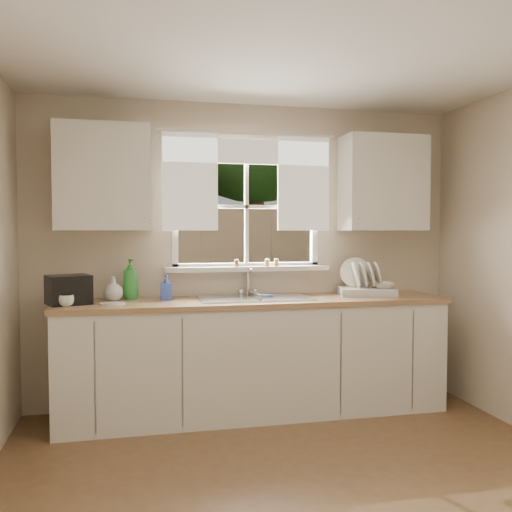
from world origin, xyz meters
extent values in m
cube|color=beige|center=(0.00, 2.00, 0.57)|extent=(3.60, 0.02, 1.15)
cube|color=beige|center=(0.00, 2.00, 2.33)|extent=(3.60, 0.02, 0.35)
cube|color=beige|center=(-1.20, 2.00, 1.65)|extent=(1.20, 0.02, 1.00)
cube|color=beige|center=(1.20, 2.00, 1.65)|extent=(1.20, 0.02, 1.00)
cube|color=silver|center=(0.00, 0.00, 2.50)|extent=(3.60, 4.00, 0.02)
cube|color=white|center=(0.00, 2.02, 1.15)|extent=(1.30, 0.06, 0.05)
cube|color=white|center=(0.00, 2.02, 2.15)|extent=(1.30, 0.06, 0.05)
cube|color=white|center=(-0.60, 2.02, 1.65)|extent=(0.05, 0.06, 1.05)
cube|color=white|center=(0.60, 2.02, 1.65)|extent=(0.05, 0.06, 1.05)
cube|color=white|center=(0.00, 2.02, 1.65)|extent=(0.03, 0.04, 1.00)
cube|color=white|center=(0.00, 2.02, 1.65)|extent=(1.20, 0.04, 0.03)
cube|color=white|center=(0.00, 1.96, 1.13)|extent=(1.38, 0.14, 0.04)
cylinder|color=white|center=(0.00, 1.94, 2.25)|extent=(1.50, 0.02, 0.02)
cube|color=white|center=(-0.48, 1.95, 1.85)|extent=(0.45, 0.02, 0.80)
cube|color=white|center=(0.48, 1.95, 1.85)|extent=(0.45, 0.02, 0.80)
cube|color=white|center=(0.00, 1.95, 2.10)|extent=(1.40, 0.02, 0.20)
cube|color=silver|center=(0.00, 1.68, 0.43)|extent=(3.00, 0.62, 0.87)
cube|color=#9C744E|center=(0.00, 1.68, 0.89)|extent=(3.04, 0.65, 0.04)
cube|color=silver|center=(-1.15, 1.82, 1.85)|extent=(0.70, 0.33, 0.80)
cube|color=silver|center=(1.15, 1.82, 1.85)|extent=(0.70, 0.33, 0.80)
cube|color=beige|center=(0.88, 1.99, 1.08)|extent=(0.08, 0.01, 0.12)
cylinder|color=brown|center=(0.16, 1.94, 1.18)|extent=(0.04, 0.04, 0.06)
cylinder|color=brown|center=(-0.10, 1.94, 1.18)|extent=(0.04, 0.04, 0.06)
cylinder|color=brown|center=(0.24, 1.94, 1.18)|extent=(0.04, 0.04, 0.06)
cube|color=#335421|center=(0.00, 7.00, -0.02)|extent=(20.00, 10.00, 0.02)
cube|color=#86654A|center=(0.00, 5.00, 0.90)|extent=(8.00, 0.10, 1.80)
cube|color=#5C1319|center=(-1.20, 8.50, 1.10)|extent=(3.00, 3.00, 2.20)
cube|color=black|center=(-1.20, 8.50, 2.35)|extent=(3.20, 3.20, 0.30)
cylinder|color=#423021|center=(1.40, 8.00, 1.60)|extent=(0.36, 0.36, 3.20)
sphere|color=#214716|center=(1.40, 8.00, 4.00)|extent=(4.00, 4.00, 4.00)
sphere|color=#214716|center=(0.30, 9.50, 4.50)|extent=(3.20, 3.20, 3.20)
cube|color=#B7B7BC|center=(0.00, 1.71, 0.83)|extent=(0.84, 0.46, 0.18)
cube|color=#B7B7BC|center=(0.00, 1.71, 0.92)|extent=(0.88, 0.50, 0.01)
cube|color=#B7B7BC|center=(0.00, 1.71, 0.89)|extent=(0.02, 0.41, 0.14)
cylinder|color=silver|center=(0.00, 1.96, 1.02)|extent=(0.03, 0.03, 0.22)
cylinder|color=silver|center=(0.00, 1.88, 1.13)|extent=(0.02, 0.18, 0.02)
sphere|color=silver|center=(-0.06, 1.96, 0.94)|extent=(0.05, 0.05, 0.05)
sphere|color=silver|center=(0.06, 1.96, 0.94)|extent=(0.05, 0.05, 0.05)
cube|color=silver|center=(0.97, 1.73, 0.94)|extent=(0.52, 0.44, 0.06)
cylinder|color=white|center=(0.92, 1.85, 1.09)|extent=(0.27, 0.14, 0.25)
cylinder|color=white|center=(0.88, 1.75, 1.08)|extent=(0.12, 0.23, 0.22)
cylinder|color=white|center=(0.94, 1.74, 1.08)|extent=(0.12, 0.23, 0.22)
cylinder|color=white|center=(0.99, 1.73, 1.08)|extent=(0.12, 0.23, 0.22)
cylinder|color=white|center=(1.05, 1.71, 1.08)|extent=(0.12, 0.23, 0.22)
imported|color=white|center=(1.09, 1.69, 0.99)|extent=(0.21, 0.21, 0.05)
imported|color=green|center=(-0.96, 1.88, 1.07)|extent=(0.16, 0.16, 0.32)
imported|color=blue|center=(-0.69, 1.79, 1.01)|extent=(0.10, 0.10, 0.20)
imported|color=beige|center=(-1.09, 1.81, 1.00)|extent=(0.19, 0.19, 0.19)
cylinder|color=beige|center=(-1.09, 1.59, 0.92)|extent=(0.19, 0.19, 0.01)
imported|color=silver|center=(-1.40, 1.55, 0.95)|extent=(0.14, 0.14, 0.08)
cube|color=black|center=(-1.40, 1.68, 1.02)|extent=(0.36, 0.34, 0.21)
camera|label=1|loc=(-0.92, -2.46, 1.45)|focal=38.00mm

